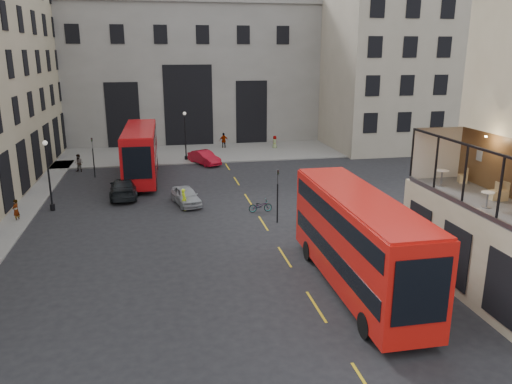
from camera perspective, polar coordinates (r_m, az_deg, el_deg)
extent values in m
plane|color=black|center=(24.87, 11.37, -12.30)|extent=(140.00, 140.00, 0.00)
cube|color=black|center=(26.25, 21.79, -6.80)|extent=(0.08, 9.20, 3.00)
cube|color=beige|center=(29.98, 19.95, 4.22)|extent=(3.00, 0.04, 2.90)
cube|color=black|center=(25.66, 25.91, 5.06)|extent=(3.00, 10.00, 0.04)
cube|color=slate|center=(25.40, 22.45, -1.15)|extent=(0.12, 10.00, 0.18)
cube|color=black|center=(24.80, 23.11, 4.94)|extent=(0.12, 10.00, 0.10)
cube|color=beige|center=(29.25, 24.16, 3.81)|extent=(0.04, 0.45, 0.55)
cylinder|color=#FFD899|center=(27.72, 24.80, 5.78)|extent=(0.12, 0.12, 0.05)
cube|color=#B9AB8B|center=(27.00, 24.58, -5.93)|extent=(3.00, 11.00, 4.50)
cube|color=slate|center=(26.29, 25.15, -1.25)|extent=(3.00, 10.00, 0.10)
cube|color=gray|center=(68.30, -8.13, 13.49)|extent=(34.00, 10.00, 18.00)
cube|color=gray|center=(68.52, -8.43, 20.69)|extent=(35.00, 10.60, 0.80)
cube|color=black|center=(63.57, -7.72, 9.72)|extent=(6.00, 0.12, 10.00)
cube|color=black|center=(63.70, -14.96, 8.44)|extent=(4.00, 0.12, 8.00)
cube|color=black|center=(64.66, -0.51, 9.07)|extent=(4.00, 0.12, 8.00)
cube|color=#A99D88|center=(66.73, 14.93, 13.94)|extent=(16.00, 18.00, 20.00)
cube|color=slate|center=(59.35, -8.20, 4.45)|extent=(40.00, 12.00, 0.12)
cylinder|color=black|center=(34.62, 2.47, -1.31)|extent=(0.10, 0.10, 2.80)
imported|color=black|center=(34.11, 2.50, 1.74)|extent=(0.16, 0.20, 1.00)
cylinder|color=black|center=(49.59, -18.04, 3.17)|extent=(0.10, 0.10, 2.80)
imported|color=black|center=(49.24, -18.23, 5.33)|extent=(0.16, 0.20, 1.00)
cylinder|color=black|center=(40.05, -22.57, 1.47)|extent=(0.14, 0.14, 5.00)
cylinder|color=black|center=(40.62, -22.24, -1.61)|extent=(0.36, 0.36, 0.50)
sphere|color=silver|center=(39.53, -22.97, 5.19)|extent=(0.36, 0.36, 0.36)
cylinder|color=black|center=(54.98, -8.06, 6.14)|extent=(0.14, 0.14, 5.00)
cylinder|color=black|center=(55.39, -7.98, 3.85)|extent=(0.36, 0.36, 0.50)
sphere|color=silver|center=(54.60, -8.17, 8.88)|extent=(0.36, 0.36, 0.36)
cube|color=#BB130D|center=(25.15, 11.54, -5.40)|extent=(2.81, 12.30, 4.36)
cube|color=black|center=(25.37, 11.47, -6.69)|extent=(2.85, 11.63, 0.89)
cube|color=black|center=(24.70, 11.71, -2.50)|extent=(2.85, 11.63, 0.89)
cube|color=#BB130D|center=(24.45, 11.83, -0.56)|extent=(2.70, 12.05, 0.13)
cylinder|color=black|center=(28.93, 6.00, -6.69)|extent=(0.31, 1.12, 1.12)
cylinder|color=black|center=(29.74, 10.74, -6.25)|extent=(0.31, 1.12, 1.12)
cylinder|color=black|center=(22.01, 12.43, -14.67)|extent=(0.31, 1.12, 1.12)
cylinder|color=black|center=(23.07, 18.43, -13.64)|extent=(0.31, 1.12, 1.12)
cube|color=#AC0B0E|center=(47.45, -13.05, 4.48)|extent=(2.98, 12.22, 4.32)
cube|color=black|center=(47.56, -13.00, 3.77)|extent=(3.01, 11.56, 0.89)
cube|color=black|center=(47.21, -13.15, 6.06)|extent=(3.01, 11.56, 0.89)
cube|color=#AC0B0E|center=(47.08, -13.21, 7.10)|extent=(2.86, 11.98, 0.13)
cylinder|color=black|center=(51.75, -14.12, 3.02)|extent=(0.33, 1.11, 1.11)
cylinder|color=black|center=(51.62, -11.32, 3.16)|extent=(0.33, 1.11, 1.11)
cylinder|color=black|center=(43.84, -14.76, 0.70)|extent=(0.33, 1.11, 1.11)
cylinder|color=black|center=(43.69, -11.46, 0.86)|extent=(0.33, 1.11, 1.11)
imported|color=#9FA2A7|center=(39.31, -7.99, -0.43)|extent=(2.49, 4.35, 1.39)
imported|color=#A0091A|center=(53.13, -5.92, 3.93)|extent=(3.39, 4.62, 1.45)
imported|color=black|center=(42.31, -14.88, 0.46)|extent=(2.38, 5.43, 1.55)
imported|color=gray|center=(37.19, 0.50, -1.60)|extent=(1.78, 0.68, 0.92)
imported|color=#D2F419|center=(37.88, -8.23, -0.85)|extent=(0.58, 0.71, 1.67)
imported|color=gray|center=(52.50, -19.57, 3.13)|extent=(1.05, 0.94, 1.77)
imported|color=gray|center=(57.39, -13.52, 4.62)|extent=(1.18, 1.30, 1.76)
imported|color=gray|center=(61.57, -3.70, 5.86)|extent=(1.20, 0.60, 1.97)
imported|color=gray|center=(61.50, 2.15, 5.70)|extent=(0.92, 0.92, 1.61)
imported|color=gray|center=(38.91, -25.75, -1.91)|extent=(0.57, 0.68, 1.60)
cylinder|color=silver|center=(25.29, 25.01, -0.04)|extent=(0.60, 0.60, 0.04)
cylinder|color=slate|center=(25.38, 24.91, -0.82)|extent=(0.08, 0.08, 0.70)
cylinder|color=slate|center=(25.47, 24.82, -1.58)|extent=(0.44, 0.44, 0.03)
cylinder|color=silver|center=(28.47, 20.53, 2.31)|extent=(0.69, 0.69, 0.05)
cylinder|color=slate|center=(28.56, 20.45, 1.51)|extent=(0.09, 0.09, 0.80)
cylinder|color=slate|center=(28.66, 20.38, 0.73)|extent=(0.50, 0.50, 0.03)
cube|color=tan|center=(26.91, 25.53, -0.32)|extent=(0.45, 0.45, 0.46)
cube|color=tan|center=(26.93, 25.95, 0.59)|extent=(0.07, 0.43, 0.41)
cube|color=tan|center=(26.96, 26.26, -0.35)|extent=(0.48, 0.48, 0.48)
cube|color=tan|center=(26.98, 26.70, 0.61)|extent=(0.07, 0.45, 0.43)
cube|color=tan|center=(29.72, 22.52, 1.43)|extent=(0.51, 0.51, 0.45)
cube|color=tan|center=(29.69, 22.95, 2.21)|extent=(0.14, 0.41, 0.40)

